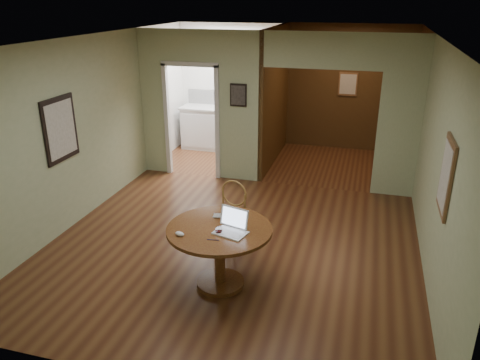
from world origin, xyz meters
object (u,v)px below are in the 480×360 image
(dining_table, at_px, (220,243))
(chair, at_px, (231,212))
(open_laptop, at_px, (232,226))
(closed_laptop, at_px, (225,218))

(dining_table, relative_size, chair, 1.26)
(chair, bearing_deg, dining_table, -69.83)
(open_laptop, bearing_deg, chair, 123.51)
(dining_table, xyz_separation_m, open_laptop, (0.16, -0.03, 0.26))
(chair, bearing_deg, open_laptop, -60.41)
(open_laptop, bearing_deg, dining_table, -176.15)
(dining_table, bearing_deg, chair, 98.28)
(chair, distance_m, closed_laptop, 0.69)
(chair, distance_m, open_laptop, 1.00)
(dining_table, height_order, chair, chair)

